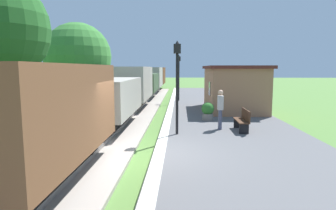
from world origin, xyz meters
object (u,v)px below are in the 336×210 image
bench_near_hut (243,120)px  lamp_post_near (177,70)px  tree_trackside_far (78,56)px  person_waiting (220,108)px  lamp_post_far (179,69)px  station_hut (233,88)px  freight_train (138,84)px  potted_planter (208,111)px

bench_near_hut → lamp_post_near: 3.54m
lamp_post_near → tree_trackside_far: 10.86m
person_waiting → lamp_post_far: bearing=-77.0°
station_hut → lamp_post_near: (-3.48, -6.99, 1.15)m
lamp_post_far → tree_trackside_far: size_ratio=0.62×
person_waiting → lamp_post_far: size_ratio=0.46×
bench_near_hut → tree_trackside_far: 12.65m
freight_train → potted_planter: freight_train is taller
person_waiting → tree_trackside_far: 11.68m
station_hut → tree_trackside_far: 10.67m
freight_train → lamp_post_near: bearing=-74.6°
potted_planter → tree_trackside_far: bearing=148.6°
freight_train → potted_planter: (4.84, -8.87, -0.88)m
person_waiting → tree_trackside_far: size_ratio=0.29×
freight_train → tree_trackside_far: bearing=-134.0°
person_waiting → lamp_post_far: lamp_post_far is taller
station_hut → potted_planter: 4.38m
station_hut → person_waiting: bearing=-105.2°
lamp_post_near → freight_train: bearing=105.4°
station_hut → lamp_post_near: bearing=-116.5°
bench_near_hut → person_waiting: person_waiting is taller
person_waiting → potted_planter: size_ratio=1.87×
station_hut → person_waiting: size_ratio=3.39×
lamp_post_near → lamp_post_far: bearing=90.0°
bench_near_hut → lamp_post_near: (-2.77, -0.74, 2.08)m
person_waiting → lamp_post_near: size_ratio=0.46×
lamp_post_near → tree_trackside_far: size_ratio=0.62×
bench_near_hut → potted_planter: size_ratio=1.64×
tree_trackside_far → lamp_post_far: bearing=28.4°
freight_train → tree_trackside_far: (-3.59, -3.72, 2.09)m
freight_train → bench_near_hut: size_ratio=26.13×
bench_near_hut → potted_planter: (-1.25, 2.44, 0.00)m
person_waiting → lamp_post_far: 11.32m
freight_train → station_hut: 8.48m
bench_near_hut → station_hut: bearing=83.5°
station_hut → lamp_post_near: size_ratio=1.57×
potted_planter → tree_trackside_far: size_ratio=0.15×
station_hut → bench_near_hut: station_hut is taller
lamp_post_near → tree_trackside_far: (-6.91, 8.33, 0.88)m
lamp_post_near → tree_trackside_far: tree_trackside_far is taller
person_waiting → lamp_post_near: bearing=32.2°
freight_train → lamp_post_near: size_ratio=10.59×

